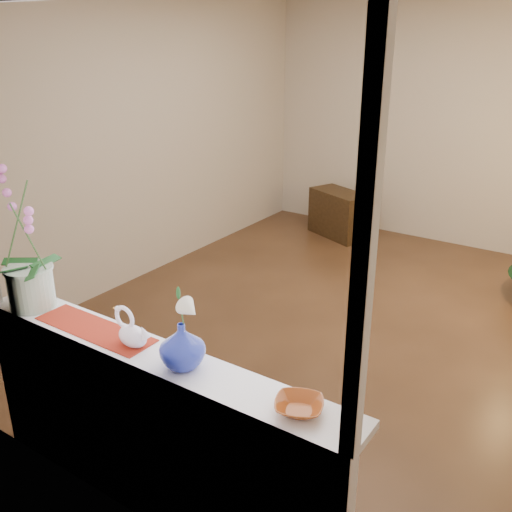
{
  "coord_description": "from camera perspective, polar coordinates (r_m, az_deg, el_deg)",
  "views": [
    {
      "loc": [
        1.72,
        -4.02,
        2.33
      ],
      "look_at": [
        -0.05,
        -1.4,
        1.08
      ],
      "focal_mm": 40.0,
      "sensor_mm": 36.0,
      "label": 1
    }
  ],
  "objects": [
    {
      "name": "amber_dish",
      "position": [
        2.34,
        4.32,
        -14.84
      ],
      "size": [
        0.22,
        0.22,
        0.04
      ],
      "primitive_type": "imported",
      "rotation": [
        0.0,
        0.0,
        0.4
      ],
      "color": "#8D3E15",
      "rests_on": "windowsill"
    },
    {
      "name": "side_table",
      "position": [
        6.96,
        8.32,
        4.19
      ],
      "size": [
        0.82,
        0.62,
        0.55
      ],
      "primitive_type": "cube",
      "rotation": [
        0.0,
        0.0,
        -0.39
      ],
      "color": "black",
      "rests_on": "ground"
    },
    {
      "name": "window_frame",
      "position": [
        2.4,
        -13.53,
        5.84
      ],
      "size": [
        2.22,
        0.06,
        1.6
      ],
      "primitive_type": null,
      "color": "white",
      "rests_on": "windowsill"
    },
    {
      "name": "paperweight",
      "position": [
        2.62,
        -7.8,
        -10.28
      ],
      "size": [
        0.07,
        0.07,
        0.06
      ],
      "primitive_type": "sphere",
      "rotation": [
        0.0,
        0.0,
        -0.18
      ],
      "color": "white",
      "rests_on": "windowsill"
    },
    {
      "name": "ground",
      "position": [
        4.95,
        9.69,
        -6.8
      ],
      "size": [
        5.0,
        5.0,
        0.0
      ],
      "primitive_type": "plane",
      "color": "#3A2517",
      "rests_on": "ground"
    },
    {
      "name": "runner",
      "position": [
        3.02,
        -15.83,
        -7.03
      ],
      "size": [
        0.7,
        0.2,
        0.01
      ],
      "primitive_type": "cube",
      "color": "maroon",
      "rests_on": "windowsill"
    },
    {
      "name": "orchid_pot",
      "position": [
        3.22,
        -22.24,
        1.44
      ],
      "size": [
        0.3,
        0.3,
        0.77
      ],
      "primitive_type": null,
      "rotation": [
        0.0,
        0.0,
        -0.15
      ],
      "color": "silver",
      "rests_on": "windowsill"
    },
    {
      "name": "window_apron",
      "position": [
        2.99,
        -11.2,
        -17.99
      ],
      "size": [
        2.2,
        0.08,
        0.88
      ],
      "primitive_type": "cube",
      "color": "white",
      "rests_on": "ground"
    },
    {
      "name": "wall_front",
      "position": [
        2.5,
        -13.34,
        -2.07
      ],
      "size": [
        4.5,
        0.1,
        2.7
      ],
      "primitive_type": "cube",
      "color": "beige",
      "rests_on": "ground"
    },
    {
      "name": "wall_left",
      "position": [
        5.74,
        -10.6,
        11.4
      ],
      "size": [
        0.1,
        5.0,
        2.7
      ],
      "primitive_type": "cube",
      "color": "beige",
      "rests_on": "ground"
    },
    {
      "name": "swan",
      "position": [
        2.79,
        -12.29,
        -7.09
      ],
      "size": [
        0.23,
        0.12,
        0.19
      ],
      "primitive_type": null,
      "rotation": [
        0.0,
        0.0,
        -0.07
      ],
      "color": "white",
      "rests_on": "windowsill"
    },
    {
      "name": "windowsill",
      "position": [
        2.78,
        -10.57,
        -9.72
      ],
      "size": [
        2.2,
        0.26,
        0.04
      ],
      "primitive_type": "cube",
      "color": "white",
      "rests_on": "window_apron"
    },
    {
      "name": "lily",
      "position": [
        2.47,
        -7.65,
        -4.19
      ],
      "size": [
        0.14,
        0.08,
        0.19
      ],
      "primitive_type": null,
      "color": "beige",
      "rests_on": "blue_vase"
    },
    {
      "name": "wall_back",
      "position": [
        6.81,
        19.57,
        12.11
      ],
      "size": [
        4.5,
        0.1,
        2.7
      ],
      "primitive_type": "cube",
      "color": "beige",
      "rests_on": "ground"
    },
    {
      "name": "blue_vase",
      "position": [
        2.57,
        -7.41,
        -8.56
      ],
      "size": [
        0.26,
        0.26,
        0.25
      ],
      "primitive_type": "imported",
      "rotation": [
        0.0,
        0.0,
        -0.08
      ],
      "color": "navy",
      "rests_on": "windowsill"
    }
  ]
}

